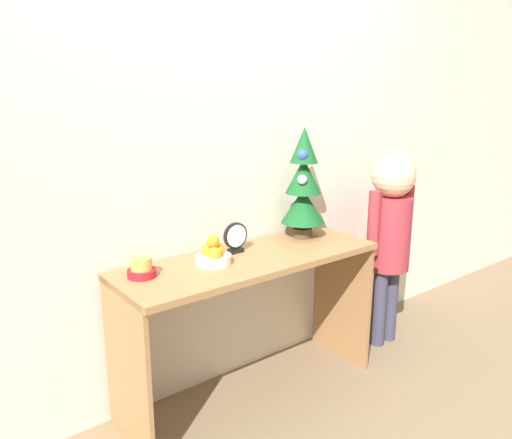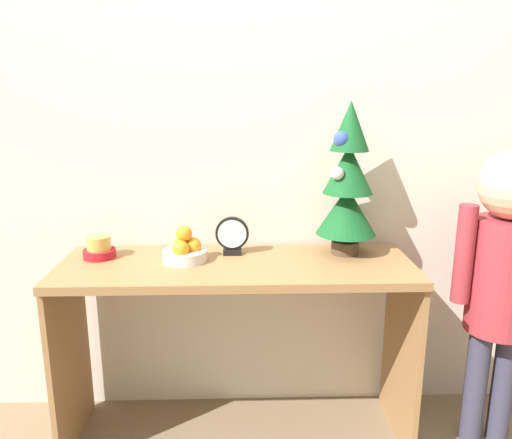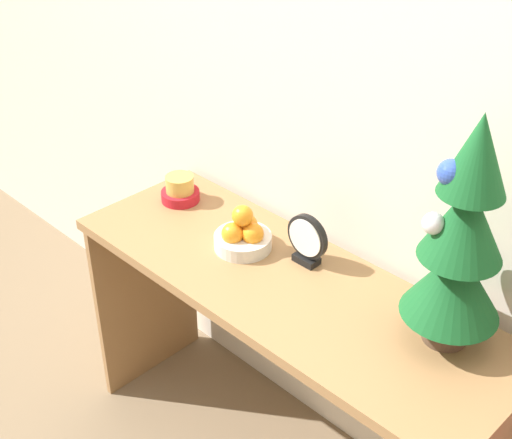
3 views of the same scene
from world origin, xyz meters
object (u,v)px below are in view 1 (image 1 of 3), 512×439
object	(u,v)px
desk_clock	(236,238)
fruit_bowl	(213,255)
mini_tree	(303,185)
singing_bowl	(142,269)
child_figure	(390,225)

from	to	relation	value
desk_clock	fruit_bowl	bearing A→B (deg)	-158.21
mini_tree	singing_bowl	world-z (taller)	mini_tree
singing_bowl	desk_clock	bearing A→B (deg)	2.88
singing_bowl	desk_clock	distance (m)	0.49
singing_bowl	child_figure	size ratio (longest dim) A/B	0.10
child_figure	fruit_bowl	bearing A→B (deg)	175.93
mini_tree	child_figure	xyz separation A→B (m)	(0.55, -0.15, -0.27)
singing_bowl	fruit_bowl	bearing A→B (deg)	-7.74
fruit_bowl	desk_clock	size ratio (longest dim) A/B	1.10
singing_bowl	desk_clock	size ratio (longest dim) A/B	0.81
fruit_bowl	singing_bowl	size ratio (longest dim) A/B	1.36
mini_tree	desk_clock	xyz separation A→B (m)	(-0.43, 0.00, -0.20)
mini_tree	child_figure	size ratio (longest dim) A/B	0.51
singing_bowl	child_figure	world-z (taller)	child_figure
singing_bowl	child_figure	distance (m)	1.47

